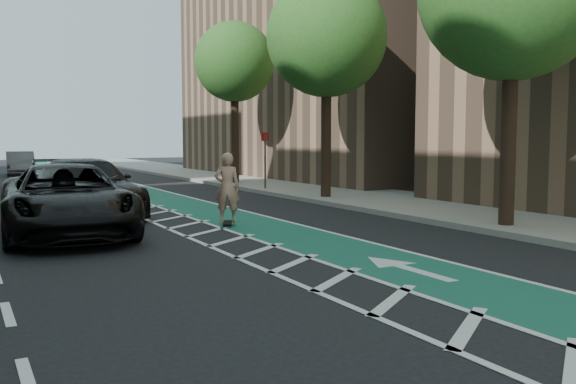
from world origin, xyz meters
TOP-DOWN VIEW (x-y plane):
  - ground at (0.00, 0.00)m, footprint 120.00×120.00m
  - bike_lane at (3.00, 10.00)m, footprint 2.00×90.00m
  - buffer_strip at (1.50, 10.00)m, footprint 1.40×90.00m
  - sidewalk_right at (9.50, 10.00)m, footprint 5.00×90.00m
  - curb_right at (7.05, 10.00)m, footprint 0.12×90.00m
  - building_right_far at (17.50, 20.00)m, footprint 14.00×22.00m
  - tree_r_c at (7.90, 8.00)m, footprint 4.20×4.20m
  - tree_r_d at (7.90, 16.00)m, footprint 4.20×4.20m
  - sign_post at (7.60, 12.00)m, footprint 0.35×0.08m
  - skateboard at (2.30, 3.50)m, footprint 0.51×0.78m
  - skateboarder at (2.30, 3.50)m, footprint 0.76×0.65m
  - suv_near at (-1.52, 3.91)m, footprint 3.07×6.04m
  - suv_far at (-0.42, 7.50)m, footprint 2.68×5.77m
  - car_grey at (-0.31, 29.31)m, footprint 1.78×4.49m
  - pedestrian at (10.94, 3.31)m, footprint 0.69×0.87m
  - barrel_a at (-2.20, 7.10)m, footprint 0.69×0.69m

SIDE VIEW (x-z plane):
  - ground at x=0.00m, z-range 0.00..0.00m
  - buffer_strip at x=1.50m, z-range 0.00..0.01m
  - bike_lane at x=3.00m, z-range 0.00..0.01m
  - sidewalk_right at x=9.50m, z-range 0.00..0.15m
  - curb_right at x=7.05m, z-range 0.00..0.16m
  - skateboard at x=2.30m, z-range 0.03..0.13m
  - barrel_a at x=-2.20m, z-range -0.03..0.91m
  - car_grey at x=-0.31m, z-range 0.00..1.45m
  - suv_far at x=-0.42m, z-range 0.00..1.63m
  - suv_near at x=-1.52m, z-range 0.00..1.63m
  - skateboarder at x=2.30m, z-range 0.10..1.87m
  - pedestrian at x=10.94m, z-range 0.15..1.90m
  - sign_post at x=7.60m, z-range 0.11..2.59m
  - tree_r_c at x=7.90m, z-range 1.82..9.72m
  - tree_r_d at x=7.90m, z-range 1.82..9.72m
  - building_right_far at x=17.50m, z-range 0.00..19.00m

